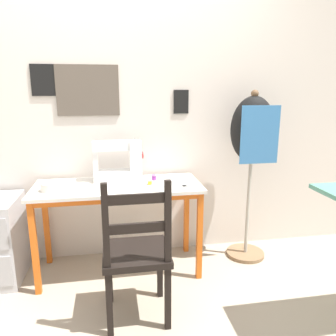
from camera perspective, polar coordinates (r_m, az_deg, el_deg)
ground_plane at (r=2.55m, az=-7.98°, el=-19.99°), size 14.00×14.00×0.00m
wall_back at (r=2.71m, az=-9.34°, el=10.69°), size 10.00×0.07×2.55m
sewing_table at (r=2.49m, az=-8.65°, el=-4.88°), size 1.24×0.51×0.71m
sewing_machine at (r=2.57m, az=-8.25°, el=1.05°), size 0.39×0.15×0.34m
fabric_bowl at (r=2.45m, az=-19.71°, el=-3.03°), size 0.14×0.14×0.06m
scissors at (r=2.41m, az=3.47°, el=-3.23°), size 0.12×0.12×0.01m
thread_spool_near_machine at (r=2.45m, az=-3.20°, el=-2.54°), size 0.04×0.04×0.03m
thread_spool_mid_table at (r=2.57m, az=-2.47°, el=-1.69°), size 0.04×0.04×0.04m
wooden_chair at (r=2.05m, az=-5.52°, el=-14.71°), size 0.40×0.38×0.93m
dress_form at (r=2.70m, az=14.47°, el=5.07°), size 0.36×0.32×1.40m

